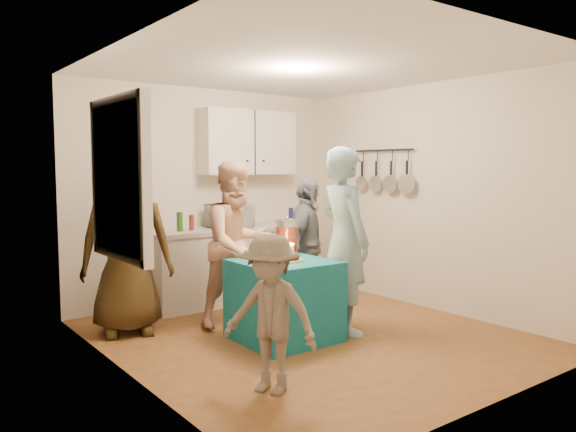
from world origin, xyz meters
TOP-DOWN VIEW (x-y plane):
  - floor at (0.00, 0.00)m, footprint 4.00×4.00m
  - ceiling at (0.00, 0.00)m, footprint 4.00×4.00m
  - back_wall at (0.00, 2.00)m, footprint 3.60×3.60m
  - left_wall at (-1.80, 0.00)m, footprint 4.00×4.00m
  - right_wall at (1.80, 0.00)m, footprint 4.00×4.00m
  - window_night at (-1.77, 0.30)m, footprint 0.04×1.00m
  - counter at (0.20, 1.70)m, footprint 2.20×0.58m
  - countertop at (0.20, 1.70)m, footprint 2.24×0.62m
  - upper_cabinet at (0.50, 1.85)m, footprint 1.30×0.30m
  - pot_rack at (1.72, 0.70)m, footprint 0.12×1.00m
  - microwave at (0.13, 1.70)m, footprint 0.52×0.36m
  - party_table at (-0.27, 0.06)m, footprint 0.86×0.86m
  - donut_cake at (-0.28, 0.05)m, footprint 0.38×0.38m
  - punch_jar at (-0.04, 0.32)m, footprint 0.22×0.22m
  - man_birthday at (0.34, -0.12)m, footprint 0.54×0.73m
  - woman_back_left at (-1.38, 1.16)m, footprint 1.01×0.81m
  - woman_back_center at (-0.36, 0.74)m, footprint 0.87×0.70m
  - woman_back_right at (0.48, 0.64)m, footprint 0.94×0.83m
  - child_near_left at (-1.10, -0.90)m, footprint 0.71×0.86m

SIDE VIEW (x-z plane):
  - floor at x=0.00m, z-range 0.00..0.00m
  - party_table at x=-0.27m, z-range 0.00..0.76m
  - counter at x=0.20m, z-range 0.00..0.86m
  - child_near_left at x=-1.10m, z-range 0.00..1.16m
  - woman_back_right at x=0.48m, z-range 0.00..1.53m
  - donut_cake at x=-0.28m, z-range 0.76..0.94m
  - woman_back_center at x=-0.36m, z-range 0.00..1.70m
  - countertop at x=0.20m, z-range 0.86..0.91m
  - woman_back_left at x=-1.38m, z-range 0.00..1.81m
  - man_birthday at x=0.34m, z-range 0.00..1.84m
  - punch_jar at x=-0.04m, z-range 0.76..1.10m
  - microwave at x=0.13m, z-range 0.91..1.20m
  - back_wall at x=0.00m, z-range 1.30..1.30m
  - left_wall at x=-1.80m, z-range 1.30..1.30m
  - right_wall at x=1.80m, z-range 1.30..1.30m
  - window_night at x=-1.77m, z-range 0.95..2.15m
  - pot_rack at x=1.72m, z-range 1.30..1.90m
  - upper_cabinet at x=0.50m, z-range 1.55..2.35m
  - ceiling at x=0.00m, z-range 2.60..2.60m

